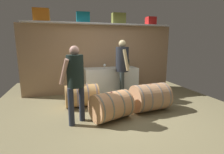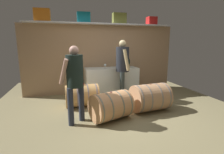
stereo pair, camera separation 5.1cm
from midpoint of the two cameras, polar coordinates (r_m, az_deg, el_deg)
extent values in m
cube|color=#837854|center=(4.37, 1.31, -10.33)|extent=(6.07, 7.36, 0.02)
cube|color=#9F7C5B|center=(5.60, -3.19, 5.87)|extent=(4.87, 0.10, 2.15)
cube|color=silver|center=(5.46, -2.98, 17.21)|extent=(4.48, 0.40, 0.03)
cube|color=orange|center=(5.39, -21.96, 18.55)|extent=(0.43, 0.28, 0.34)
cube|color=#107489|center=(5.39, -9.15, 18.95)|extent=(0.39, 0.26, 0.30)
cube|color=olive|center=(5.62, 2.70, 18.87)|extent=(0.42, 0.22, 0.32)
cube|color=red|center=(6.05, 13.27, 17.70)|extent=(0.29, 0.28, 0.25)
cube|color=white|center=(5.40, 0.07, -1.35)|extent=(1.63, 0.62, 0.84)
cylinder|color=black|center=(5.55, 5.83, 4.41)|extent=(0.08, 0.08, 0.21)
sphere|color=black|center=(5.54, 5.86, 5.62)|extent=(0.07, 0.07, 0.07)
cylinder|color=black|center=(5.54, 5.87, 6.07)|extent=(0.03, 0.03, 0.07)
cylinder|color=white|center=(5.23, -2.03, 2.93)|extent=(0.06, 0.06, 0.00)
cylinder|color=white|center=(5.23, -2.03, 3.32)|extent=(0.01, 0.01, 0.07)
sphere|color=white|center=(5.22, -2.04, 4.01)|extent=(0.08, 0.08, 0.08)
sphere|color=maroon|center=(5.22, -2.03, 3.88)|extent=(0.05, 0.05, 0.05)
cylinder|color=tan|center=(4.47, -9.61, -6.03)|extent=(0.83, 0.57, 0.56)
cylinder|color=slate|center=(4.44, -14.06, -6.31)|extent=(0.04, 0.57, 0.57)
cylinder|color=slate|center=(4.45, -11.30, -6.14)|extent=(0.04, 0.57, 0.57)
cylinder|color=slate|center=(4.48, -7.94, -5.92)|extent=(0.04, 0.57, 0.57)
cylinder|color=slate|center=(4.52, -5.25, -5.72)|extent=(0.04, 0.57, 0.57)
cylinder|color=#83554F|center=(4.39, -9.73, -2.50)|extent=(0.04, 0.04, 0.01)
cylinder|color=tan|center=(4.21, 12.85, -6.63)|extent=(0.91, 0.72, 0.64)
cylinder|color=slate|center=(4.03, 8.59, -7.29)|extent=(0.10, 0.65, 0.65)
cylinder|color=slate|center=(4.14, 11.27, -6.88)|extent=(0.10, 0.65, 0.65)
cylinder|color=slate|center=(4.29, 14.37, -6.38)|extent=(0.10, 0.65, 0.65)
cylinder|color=slate|center=(4.42, 16.72, -5.99)|extent=(0.10, 0.65, 0.65)
cylinder|color=#97583F|center=(4.13, 13.04, -2.32)|extent=(0.04, 0.04, 0.01)
cylinder|color=tan|center=(3.66, 0.09, -9.54)|extent=(0.95, 0.81, 0.58)
cylinder|color=slate|center=(3.50, -4.62, -10.61)|extent=(0.22, 0.57, 0.60)
cylinder|color=slate|center=(3.60, -1.65, -9.94)|extent=(0.22, 0.57, 0.60)
cylinder|color=slate|center=(3.73, 1.76, -9.15)|extent=(0.22, 0.57, 0.60)
cylinder|color=slate|center=(3.85, 4.33, -8.52)|extent=(0.22, 0.57, 0.60)
cylinder|color=#924846|center=(3.57, 0.09, -5.07)|extent=(0.04, 0.04, 0.01)
cylinder|color=red|center=(4.39, -9.43, -2.11)|extent=(0.07, 0.07, 0.06)
cylinder|color=#272D3C|center=(3.63, -9.73, -8.54)|extent=(0.11, 0.11, 0.75)
cylinder|color=#272D3C|center=(3.46, -13.17, -9.68)|extent=(0.11, 0.11, 0.75)
cylinder|color=black|center=(3.37, -11.85, 1.95)|extent=(0.33, 0.33, 0.62)
sphere|color=tan|center=(3.33, -12.13, 8.63)|extent=(0.18, 0.18, 0.18)
cylinder|color=tan|center=(3.57, -10.55, 2.48)|extent=(0.21, 0.24, 0.52)
cylinder|color=tan|center=(3.33, -15.36, 1.66)|extent=(0.23, 0.27, 0.52)
cylinder|color=#2A3434|center=(4.73, 3.72, -3.33)|extent=(0.12, 0.12, 0.82)
cylinder|color=#2A3434|center=(5.03, 3.69, -2.47)|extent=(0.12, 0.12, 0.82)
cylinder|color=#20232A|center=(4.75, 3.82, 5.88)|extent=(0.36, 0.36, 0.68)
sphere|color=tan|center=(4.73, 3.88, 11.02)|extent=(0.20, 0.20, 0.20)
cylinder|color=tan|center=(4.55, 5.14, 5.62)|extent=(0.21, 0.14, 0.57)
cylinder|color=tan|center=(4.96, 4.98, 6.08)|extent=(0.26, 0.16, 0.57)
camera|label=1|loc=(0.03, -89.64, 0.07)|focal=27.47mm
camera|label=2|loc=(0.03, 90.36, -0.07)|focal=27.47mm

